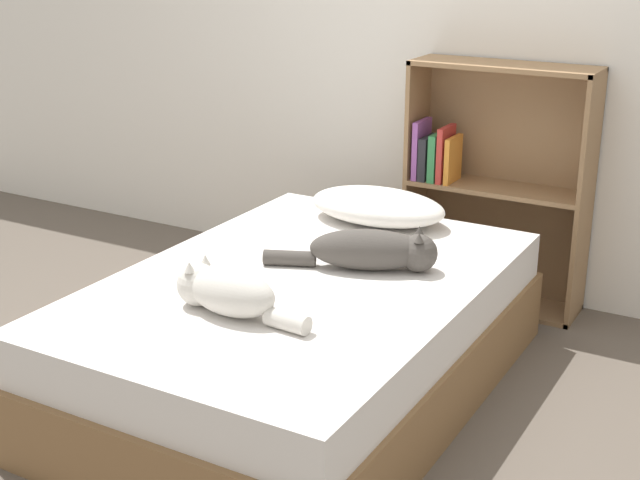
{
  "coord_description": "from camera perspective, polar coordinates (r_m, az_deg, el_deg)",
  "views": [
    {
      "loc": [
        1.52,
        -2.52,
        1.63
      ],
      "look_at": [
        0.0,
        0.14,
        0.55
      ],
      "focal_mm": 50.0,
      "sensor_mm": 36.0,
      "label": 1
    }
  ],
  "objects": [
    {
      "name": "bed",
      "position": [
        3.26,
        -1.21,
        -6.15
      ],
      "size": [
        1.24,
        1.83,
        0.45
      ],
      "color": "brown",
      "rests_on": "ground_plane"
    },
    {
      "name": "cat_light",
      "position": [
        2.88,
        -6.07,
        -3.27
      ],
      "size": [
        0.5,
        0.19,
        0.16
      ],
      "rotation": [
        0.0,
        0.0,
        3.07
      ],
      "color": "beige",
      "rests_on": "bed"
    },
    {
      "name": "bookshelf",
      "position": [
        4.05,
        11.04,
        3.69
      ],
      "size": [
        0.79,
        0.26,
        1.09
      ],
      "color": "#8E6B47",
      "rests_on": "ground_plane"
    },
    {
      "name": "wall_back",
      "position": [
        4.14,
        8.38,
        13.98
      ],
      "size": [
        8.0,
        0.06,
        2.5
      ],
      "color": "white",
      "rests_on": "ground_plane"
    },
    {
      "name": "cat_dark",
      "position": [
        3.22,
        3.51,
        -0.68
      ],
      "size": [
        0.6,
        0.33,
        0.16
      ],
      "rotation": [
        0.0,
        0.0,
        0.4
      ],
      "color": "#47423D",
      "rests_on": "bed"
    },
    {
      "name": "pillow",
      "position": [
        3.75,
        3.7,
        2.18
      ],
      "size": [
        0.6,
        0.36,
        0.14
      ],
      "color": "white",
      "rests_on": "bed"
    },
    {
      "name": "ground_plane",
      "position": [
        3.36,
        -1.18,
        -9.57
      ],
      "size": [
        8.0,
        8.0,
        0.0
      ],
      "primitive_type": "plane",
      "color": "brown"
    }
  ]
}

